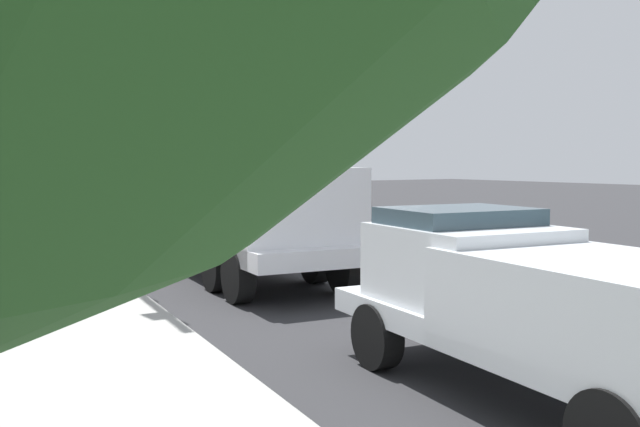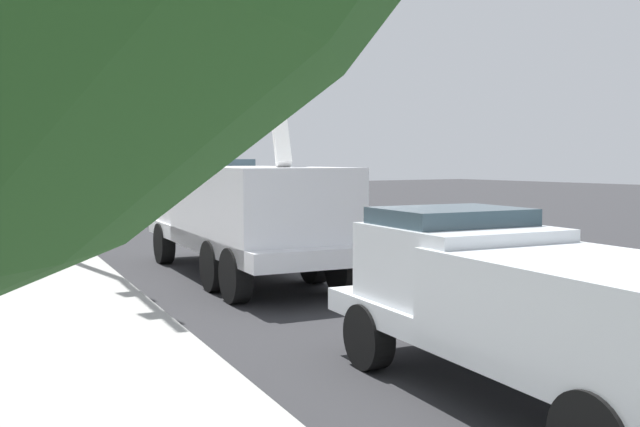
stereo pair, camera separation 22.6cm
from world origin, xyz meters
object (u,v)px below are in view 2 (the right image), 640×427
Objects in this scene: traffic_cone_mid_rear at (270,240)px; traffic_signal_mast at (68,15)px; service_pickup_truck at (531,303)px; traffic_cone_mid_front at (420,284)px; utility_bucket_truck at (240,206)px; passing_minivan at (306,205)px.

traffic_signal_mast reaches higher than traffic_cone_mid_rear.
service_pickup_truck is 7.34× the size of traffic_cone_mid_front.
traffic_signal_mast is at bearing 52.30° from utility_bucket_truck.
traffic_cone_mid_front is 1.09× the size of traffic_cone_mid_rear.
traffic_cone_mid_rear is (-4.65, 4.03, -0.62)m from passing_minivan.
traffic_cone_mid_rear is at bearing 139.09° from passing_minivan.
passing_minivan is (7.93, -6.55, -0.65)m from utility_bucket_truck.
service_pickup_truck reaches higher than traffic_cone_mid_front.
passing_minivan reaches higher than traffic_cone_mid_rear.
traffic_signal_mast is at bearing 119.46° from passing_minivan.
utility_bucket_truck is 0.94× the size of traffic_signal_mast.
traffic_signal_mast is (2.45, 3.16, 4.38)m from utility_bucket_truck.
traffic_signal_mast reaches higher than service_pickup_truck.
service_pickup_truck is 5.27m from traffic_cone_mid_front.
passing_minivan is 0.56× the size of traffic_signal_mast.
utility_bucket_truck reaches higher than passing_minivan.
utility_bucket_truck is at bearing 140.44° from passing_minivan.
service_pickup_truck is 1.16× the size of passing_minivan.
traffic_cone_mid_front is at bearing -148.47° from traffic_signal_mast.
traffic_cone_mid_rear is at bearing -8.59° from traffic_cone_mid_front.
traffic_cone_mid_front is at bearing 157.64° from passing_minivan.
traffic_signal_mast reaches higher than passing_minivan.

